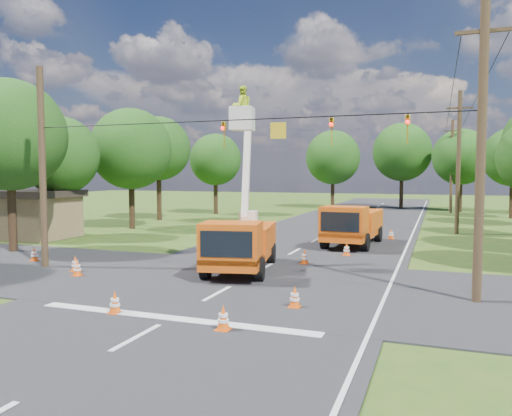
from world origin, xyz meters
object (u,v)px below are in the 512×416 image
at_px(traffic_cone_7, 391,234).
at_px(tree_left_d, 131,149).
at_px(traffic_cone_0, 115,302).
at_px(pole_right_far, 452,165).
at_px(tree_far_b, 402,152).
at_px(tree_left_f, 215,160).
at_px(pole_right_mid, 458,161).
at_px(tree_far_c, 461,157).
at_px(second_truck, 352,224).
at_px(tree_left_e, 159,149).
at_px(traffic_cone_8, 295,297).
at_px(pole_right_near, 481,147).
at_px(tree_far_a, 333,158).
at_px(distant_car, 364,214).
at_px(traffic_cone_2, 305,257).
at_px(traffic_cone_5, 75,264).
at_px(bucket_truck, 240,232).
at_px(shed, 32,213).
at_px(traffic_cone_4, 77,268).
at_px(traffic_cone_3, 347,249).
at_px(traffic_cone_1, 223,318).
at_px(tree_left_c, 60,156).
at_px(traffic_cone_6, 34,254).
at_px(tree_left_b, 9,135).
at_px(ground_worker, 224,254).
at_px(pole_left, 42,168).

relative_size(traffic_cone_7, tree_left_d, 0.08).
relative_size(traffic_cone_0, pole_right_far, 0.07).
bearing_deg(tree_far_b, tree_left_f, -139.88).
bearing_deg(pole_right_mid, tree_far_c, 87.40).
bearing_deg(tree_left_f, second_truck, -46.88).
bearing_deg(tree_left_e, traffic_cone_7, -17.52).
bearing_deg(traffic_cone_8, pole_right_far, 82.72).
relative_size(pole_right_near, tree_left_e, 1.06).
bearing_deg(tree_far_a, tree_left_d, -109.65).
height_order(distant_car, traffic_cone_2, distant_car).
bearing_deg(tree_left_f, pole_right_far, 23.23).
bearing_deg(traffic_cone_5, tree_far_c, 68.23).
relative_size(bucket_truck, traffic_cone_5, 11.36).
xyz_separation_m(traffic_cone_7, shed, (-22.43, -7.30, 1.26)).
xyz_separation_m(traffic_cone_2, traffic_cone_4, (-8.16, -5.91, 0.00)).
relative_size(traffic_cone_2, tree_far_c, 0.08).
relative_size(traffic_cone_3, traffic_cone_4, 1.00).
bearing_deg(traffic_cone_1, second_truck, 87.74).
distance_m(tree_left_e, tree_left_f, 8.29).
relative_size(traffic_cone_1, tree_left_e, 0.08).
bearing_deg(tree_far_a, tree_far_b, 14.04).
distance_m(traffic_cone_0, traffic_cone_4, 6.35).
relative_size(tree_left_c, tree_far_a, 0.85).
bearing_deg(tree_left_d, traffic_cone_6, -74.41).
xyz_separation_m(traffic_cone_8, tree_far_c, (6.46, 44.76, 5.70)).
bearing_deg(tree_far_b, traffic_cone_1, -91.31).
distance_m(traffic_cone_6, tree_left_c, 10.91).
distance_m(traffic_cone_6, tree_left_b, 7.14).
xyz_separation_m(pole_right_near, tree_far_a, (-13.50, 43.00, 1.08)).
distance_m(traffic_cone_2, traffic_cone_7, 10.96).
height_order(bucket_truck, traffic_cone_0, bucket_truck).
relative_size(traffic_cone_1, tree_far_a, 0.07).
xyz_separation_m(ground_worker, tree_far_b, (4.32, 43.38, 5.99)).
height_order(traffic_cone_4, traffic_cone_6, same).
xyz_separation_m(traffic_cone_8, tree_far_a, (-8.04, 45.76, 5.83)).
xyz_separation_m(tree_left_c, tree_left_f, (1.70, 21.00, 0.25)).
height_order(bucket_truck, tree_left_d, tree_left_d).
xyz_separation_m(traffic_cone_1, traffic_cone_2, (-0.43, 10.39, 0.00)).
distance_m(traffic_cone_5, traffic_cone_6, 3.92).
xyz_separation_m(traffic_cone_3, pole_left, (-12.35, -7.78, 4.14)).
distance_m(pole_right_mid, shed, 29.30).
distance_m(second_truck, traffic_cone_6, 17.22).
bearing_deg(traffic_cone_7, traffic_cone_3, -101.85).
relative_size(bucket_truck, pole_right_mid, 0.81).
bearing_deg(tree_left_e, tree_left_f, 75.96).
distance_m(traffic_cone_2, shed, 19.72).
bearing_deg(pole_right_far, tree_far_b, 137.73).
bearing_deg(traffic_cone_0, traffic_cone_5, 138.89).
height_order(traffic_cone_4, pole_right_near, pole_right_near).
height_order(pole_right_mid, tree_left_e, pole_right_mid).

